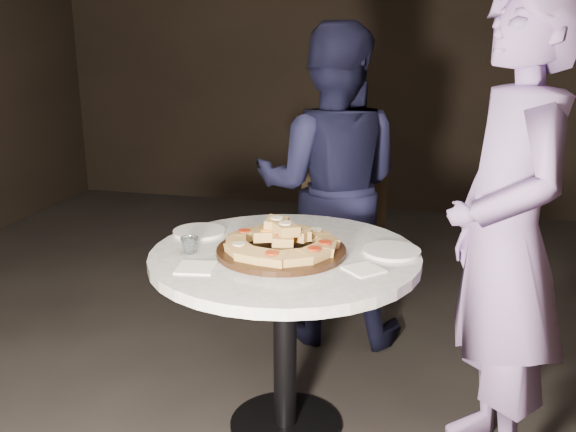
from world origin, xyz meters
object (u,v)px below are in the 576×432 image
(water_glass, at_px, (190,245))
(chair_far, at_px, (345,208))
(diner_navy, at_px, (330,187))
(focaccia_pile, at_px, (282,239))
(table, at_px, (285,287))
(serving_board, at_px, (281,251))
(diner_teal, at_px, (505,242))

(water_glass, xyz_separation_m, chair_far, (0.37, 1.46, -0.22))
(chair_far, xyz_separation_m, diner_navy, (-0.01, -0.44, 0.23))
(focaccia_pile, bearing_deg, water_glass, -166.42)
(table, relative_size, serving_board, 2.37)
(focaccia_pile, distance_m, diner_navy, 0.94)
(table, xyz_separation_m, chair_far, (0.02, 1.36, -0.05))
(diner_navy, bearing_deg, table, 84.75)
(serving_board, height_order, diner_teal, diner_teal)
(serving_board, bearing_deg, table, 67.09)
(serving_board, xyz_separation_m, diner_teal, (0.81, 0.01, 0.10))
(table, xyz_separation_m, serving_board, (-0.01, -0.02, 0.16))
(serving_board, distance_m, diner_teal, 0.81)
(table, xyz_separation_m, diner_teal, (0.80, -0.01, 0.26))
(focaccia_pile, height_order, diner_navy, diner_navy)
(serving_board, bearing_deg, water_glass, -166.49)
(table, bearing_deg, water_glass, -163.61)
(diner_navy, xyz_separation_m, diner_teal, (0.79, -0.93, 0.07))
(focaccia_pile, xyz_separation_m, diner_teal, (0.80, 0.01, 0.05))
(table, height_order, serving_board, serving_board)
(water_glass, distance_m, diner_teal, 1.15)
(serving_board, xyz_separation_m, focaccia_pile, (0.00, 0.00, 0.05))
(water_glass, xyz_separation_m, diner_teal, (1.15, 0.09, 0.08))
(table, height_order, diner_navy, diner_navy)
(table, relative_size, chair_far, 1.14)
(diner_teal, bearing_deg, chair_far, -165.36)
(serving_board, bearing_deg, diner_navy, 88.83)
(diner_teal, bearing_deg, serving_board, -104.30)
(serving_board, height_order, focaccia_pile, focaccia_pile)
(serving_board, height_order, water_glass, water_glass)
(focaccia_pile, distance_m, water_glass, 0.35)
(chair_far, relative_size, diner_navy, 0.62)
(table, distance_m, chair_far, 1.36)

